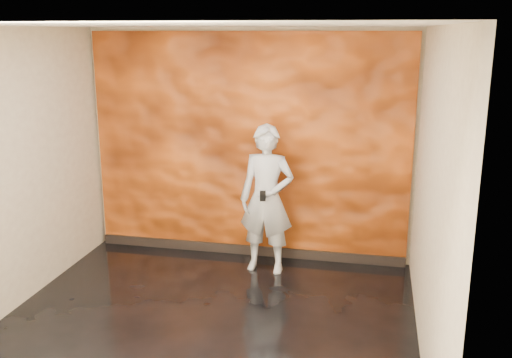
# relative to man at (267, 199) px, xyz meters

# --- Properties ---
(room) EXTENTS (4.02, 4.02, 2.81)m
(room) POSITION_rel_man_xyz_m (-0.32, -1.51, 0.53)
(room) COLOR black
(room) RESTS_ON ground
(feature_wall) EXTENTS (3.90, 0.06, 2.75)m
(feature_wall) POSITION_rel_man_xyz_m (-0.32, 0.45, 0.51)
(feature_wall) COLOR orange
(feature_wall) RESTS_ON ground
(baseboard) EXTENTS (3.90, 0.04, 0.12)m
(baseboard) POSITION_rel_man_xyz_m (-0.32, 0.41, -0.81)
(baseboard) COLOR black
(baseboard) RESTS_ON ground
(man) EXTENTS (0.66, 0.46, 1.74)m
(man) POSITION_rel_man_xyz_m (0.00, 0.00, 0.00)
(man) COLOR #A0A4B0
(man) RESTS_ON ground
(phone) EXTENTS (0.07, 0.03, 0.12)m
(phone) POSITION_rel_man_xyz_m (0.00, -0.23, 0.11)
(phone) COLOR black
(phone) RESTS_ON man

